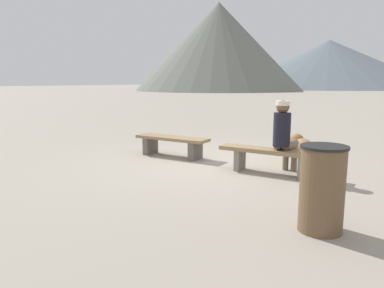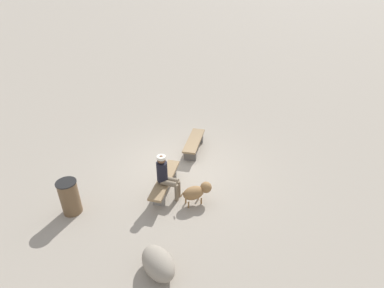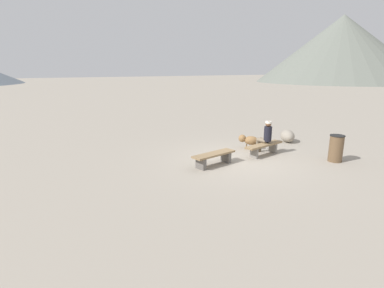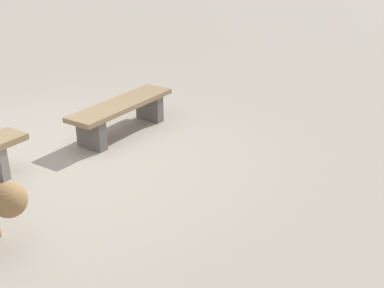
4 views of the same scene
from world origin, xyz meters
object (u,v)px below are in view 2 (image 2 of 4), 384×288
object	(u,v)px
bench_left	(194,143)
trash_bin	(70,197)
bench_right	(165,182)
seated_person	(165,174)
boulder	(158,263)
dog	(197,191)

from	to	relation	value
bench_left	trash_bin	bearing A→B (deg)	-33.70
bench_right	trash_bin	xyz separation A→B (m)	(1.73, -1.86, 0.15)
seated_person	boulder	bearing A→B (deg)	18.18
bench_left	bench_right	xyz separation A→B (m)	(2.39, 0.12, 0.03)
seated_person	trash_bin	world-z (taller)	seated_person
bench_left	dog	bearing A→B (deg)	13.99
bench_right	boulder	bearing A→B (deg)	14.03
trash_bin	seated_person	bearing A→B (deg)	128.00
bench_right	trash_bin	size ratio (longest dim) A/B	1.98
seated_person	trash_bin	size ratio (longest dim) A/B	1.37
dog	boulder	world-z (taller)	dog
bench_left	seated_person	bearing A→B (deg)	-5.25
boulder	trash_bin	bearing A→B (deg)	-103.45
trash_bin	bench_right	bearing A→B (deg)	133.04
trash_bin	boulder	distance (m)	3.08
dog	bench_left	bearing A→B (deg)	67.46
boulder	bench_right	bearing A→B (deg)	-155.10
trash_bin	bench_left	bearing A→B (deg)	157.18
seated_person	trash_bin	bearing A→B (deg)	-57.68
seated_person	boulder	xyz separation A→B (m)	(2.27, 1.00, -0.48)
bench_left	trash_bin	distance (m)	4.48
seated_person	dog	distance (m)	0.98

